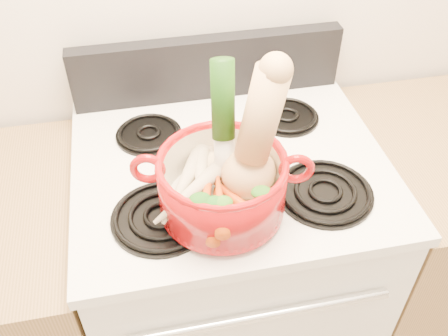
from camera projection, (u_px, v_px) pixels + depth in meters
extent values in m
cube|color=white|center=(229.00, 276.00, 1.58)|extent=(0.76, 0.65, 0.92)
cube|color=white|center=(230.00, 165.00, 1.26)|extent=(0.78, 0.67, 0.03)
cube|color=black|center=(208.00, 67.00, 1.40)|extent=(0.76, 0.05, 0.18)
cylinder|color=silver|center=(262.00, 316.00, 1.11)|extent=(0.60, 0.02, 0.02)
cylinder|color=black|center=(161.00, 216.00, 1.10)|extent=(0.22, 0.22, 0.02)
cylinder|color=black|center=(325.00, 192.00, 1.15)|extent=(0.22, 0.22, 0.02)
cylinder|color=black|center=(149.00, 133.00, 1.31)|extent=(0.17, 0.17, 0.02)
cylinder|color=black|center=(287.00, 116.00, 1.37)|extent=(0.17, 0.17, 0.02)
cylinder|color=#970A0B|center=(222.00, 185.00, 1.06)|extent=(0.32, 0.32, 0.13)
torus|color=#970A0B|center=(148.00, 169.00, 1.03)|extent=(0.08, 0.03, 0.08)
torus|color=#970A0B|center=(297.00, 169.00, 1.03)|extent=(0.08, 0.03, 0.08)
cylinder|color=silver|center=(224.00, 128.00, 1.02)|extent=(0.06, 0.10, 0.32)
ellipsoid|color=tan|center=(213.00, 164.00, 1.14)|extent=(0.10, 0.08, 0.05)
cone|color=#F0E2C3|center=(202.00, 178.00, 1.10)|extent=(0.11, 0.23, 0.06)
cone|color=beige|center=(184.00, 183.00, 1.08)|extent=(0.15, 0.21, 0.06)
cone|color=beige|center=(201.00, 180.00, 1.08)|extent=(0.07, 0.19, 0.06)
cone|color=beige|center=(189.00, 193.00, 1.04)|extent=(0.19, 0.14, 0.06)
cone|color=#B83D09|center=(215.00, 216.00, 1.03)|extent=(0.06, 0.15, 0.04)
cone|color=#DA620A|center=(204.00, 205.00, 1.04)|extent=(0.07, 0.15, 0.04)
cone|color=#D6430A|center=(235.00, 200.00, 1.04)|extent=(0.11, 0.16, 0.05)
cone|color=#C64209|center=(205.00, 200.00, 1.03)|extent=(0.08, 0.15, 0.04)
cone|color=#D94E0A|center=(220.00, 206.00, 1.01)|extent=(0.05, 0.16, 0.04)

